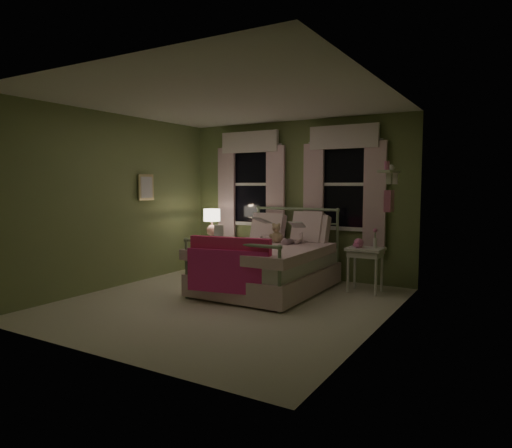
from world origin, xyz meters
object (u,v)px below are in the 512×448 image
Objects in this scene: child_right at (298,227)px; teddy_bear at (277,235)px; bed at (268,265)px; nightstand_left at (212,251)px; nightstand_right at (365,255)px; table_lamp at (212,219)px; child_left at (266,220)px.

child_right reaches higher than teddy_bear.
teddy_bear is (-0.01, 0.27, 0.42)m from bed.
nightstand_left and nightstand_right have the same top height.
bed is 6.66× the size of teddy_bear.
table_lamp is at bearing 90.00° from nightstand_left.
bed reaches higher than nightstand_right.
nightstand_right is at bearing 1.61° from nightstand_left.
child_left is at bearing -3.00° from table_lamp.
nightstand_right is at bearing 23.86° from bed.
teddy_bear is 1.33m from nightstand_right.
child_left is at bearing 123.42° from bed.
child_right is 1.08× the size of nightstand_right.
child_left reaches higher than nightstand_right.
child_left reaches higher than child_right.
child_right is at bearing -1.97° from table_lamp.
teddy_bear is (0.28, -0.16, -0.19)m from child_left.
child_right is 0.34m from teddy_bear.
teddy_bear is at bearing 91.15° from bed.
child_right is at bearing 155.30° from child_left.
child_right is (0.56, 0.00, -0.07)m from child_left.
child_right is 1.06× the size of nightstand_left.
bed is at bearing -19.75° from nightstand_left.
table_lamp is (-1.36, 0.21, 0.16)m from teddy_bear.
child_right is at bearing 29.50° from teddy_bear.
table_lamp is at bearing -27.70° from child_left.
nightstand_left is at bearing 171.00° from teddy_bear.
child_left is at bearing 150.50° from teddy_bear.
child_left is 2.73× the size of teddy_bear.
teddy_bear is 1.38m from table_lamp.
nightstand_left is at bearing -90.00° from table_lamp.
child_left is 0.38m from teddy_bear.
nightstand_right is (1.56, 0.13, -0.44)m from child_left.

